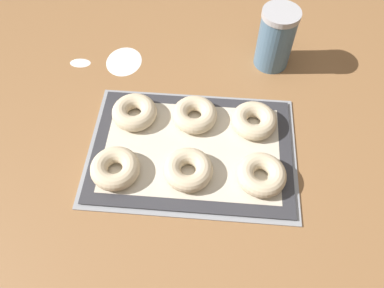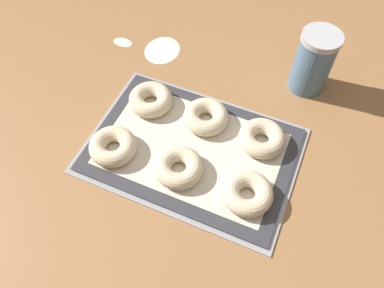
{
  "view_description": "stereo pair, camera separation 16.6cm",
  "coord_description": "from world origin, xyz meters",
  "px_view_note": "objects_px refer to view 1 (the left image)",
  "views": [
    {
      "loc": [
        0.06,
        -0.5,
        0.8
      ],
      "look_at": [
        0.02,
        0.01,
        0.03
      ],
      "focal_mm": 35.0,
      "sensor_mm": 36.0,
      "label": 1
    },
    {
      "loc": [
        0.22,
        -0.46,
        0.8
      ],
      "look_at": [
        0.02,
        0.01,
        0.03
      ],
      "focal_mm": 35.0,
      "sensor_mm": 36.0,
      "label": 2
    }
  ],
  "objects_px": {
    "bagel_front_center": "(188,170)",
    "bagel_back_left": "(134,112)",
    "bagel_front_left": "(115,168)",
    "bagel_back_center": "(195,115)",
    "bagel_front_right": "(261,175)",
    "flour_canister": "(276,38)",
    "baking_tray": "(192,150)",
    "bagel_back_right": "(254,121)"
  },
  "relations": [
    {
      "from": "baking_tray",
      "to": "bagel_front_right",
      "type": "bearing_deg",
      "value": -23.45
    },
    {
      "from": "bagel_front_left",
      "to": "bagel_front_center",
      "type": "bearing_deg",
      "value": 3.44
    },
    {
      "from": "baking_tray",
      "to": "bagel_front_left",
      "type": "height_order",
      "value": "bagel_front_left"
    },
    {
      "from": "bagel_front_left",
      "to": "bagel_back_left",
      "type": "bearing_deg",
      "value": 84.01
    },
    {
      "from": "bagel_front_right",
      "to": "bagel_back_left",
      "type": "bearing_deg",
      "value": 153.85
    },
    {
      "from": "baking_tray",
      "to": "bagel_front_center",
      "type": "xyz_separation_m",
      "value": [
        -0.0,
        -0.07,
        0.03
      ]
    },
    {
      "from": "bagel_front_left",
      "to": "bagel_back_left",
      "type": "xyz_separation_m",
      "value": [
        0.02,
        0.17,
        0.0
      ]
    },
    {
      "from": "bagel_front_right",
      "to": "bagel_back_right",
      "type": "relative_size",
      "value": 1.0
    },
    {
      "from": "bagel_front_right",
      "to": "flour_canister",
      "type": "height_order",
      "value": "flour_canister"
    },
    {
      "from": "baking_tray",
      "to": "flour_canister",
      "type": "xyz_separation_m",
      "value": [
        0.21,
        0.34,
        0.09
      ]
    },
    {
      "from": "bagel_front_right",
      "to": "flour_canister",
      "type": "xyz_separation_m",
      "value": [
        0.04,
        0.41,
        0.06
      ]
    },
    {
      "from": "baking_tray",
      "to": "bagel_front_center",
      "type": "height_order",
      "value": "bagel_front_center"
    },
    {
      "from": "flour_canister",
      "to": "bagel_back_right",
      "type": "bearing_deg",
      "value": -102.6
    },
    {
      "from": "baking_tray",
      "to": "bagel_back_left",
      "type": "bearing_deg",
      "value": 151.09
    },
    {
      "from": "bagel_front_center",
      "to": "bagel_back_right",
      "type": "distance_m",
      "value": 0.22
    },
    {
      "from": "bagel_front_center",
      "to": "bagel_back_center",
      "type": "xyz_separation_m",
      "value": [
        0.0,
        0.17,
        0.0
      ]
    },
    {
      "from": "bagel_back_left",
      "to": "flour_canister",
      "type": "distance_m",
      "value": 0.45
    },
    {
      "from": "bagel_back_center",
      "to": "baking_tray",
      "type": "bearing_deg",
      "value": -89.67
    },
    {
      "from": "bagel_front_center",
      "to": "bagel_front_right",
      "type": "distance_m",
      "value": 0.17
    },
    {
      "from": "bagel_front_right",
      "to": "bagel_front_center",
      "type": "bearing_deg",
      "value": 179.95
    },
    {
      "from": "bagel_back_right",
      "to": "flour_canister",
      "type": "bearing_deg",
      "value": 77.4
    },
    {
      "from": "baking_tray",
      "to": "bagel_back_left",
      "type": "height_order",
      "value": "bagel_back_left"
    },
    {
      "from": "flour_canister",
      "to": "baking_tray",
      "type": "bearing_deg",
      "value": -122.04
    },
    {
      "from": "baking_tray",
      "to": "flour_canister",
      "type": "distance_m",
      "value": 0.4
    },
    {
      "from": "bagel_back_left",
      "to": "bagel_front_center",
      "type": "bearing_deg",
      "value": -45.96
    },
    {
      "from": "bagel_back_left",
      "to": "bagel_back_center",
      "type": "xyz_separation_m",
      "value": [
        0.16,
        0.0,
        0.0
      ]
    },
    {
      "from": "bagel_front_center",
      "to": "bagel_back_left",
      "type": "relative_size",
      "value": 1.0
    },
    {
      "from": "baking_tray",
      "to": "bagel_back_center",
      "type": "bearing_deg",
      "value": 90.33
    },
    {
      "from": "bagel_front_left",
      "to": "bagel_back_right",
      "type": "bearing_deg",
      "value": 27.06
    },
    {
      "from": "bagel_front_left",
      "to": "bagel_front_right",
      "type": "bearing_deg",
      "value": 1.7
    },
    {
      "from": "bagel_front_center",
      "to": "bagel_back_left",
      "type": "distance_m",
      "value": 0.22
    },
    {
      "from": "bagel_back_left",
      "to": "flour_canister",
      "type": "xyz_separation_m",
      "value": [
        0.37,
        0.25,
        0.06
      ]
    },
    {
      "from": "bagel_back_left",
      "to": "flour_canister",
      "type": "relative_size",
      "value": 0.65
    },
    {
      "from": "baking_tray",
      "to": "bagel_front_left",
      "type": "xyz_separation_m",
      "value": [
        -0.18,
        -0.08,
        0.03
      ]
    },
    {
      "from": "bagel_front_right",
      "to": "bagel_back_right",
      "type": "distance_m",
      "value": 0.16
    },
    {
      "from": "bagel_back_center",
      "to": "bagel_back_right",
      "type": "height_order",
      "value": "same"
    },
    {
      "from": "baking_tray",
      "to": "bagel_front_left",
      "type": "bearing_deg",
      "value": -154.63
    },
    {
      "from": "baking_tray",
      "to": "bagel_front_center",
      "type": "bearing_deg",
      "value": -92.34
    },
    {
      "from": "bagel_back_center",
      "to": "flour_canister",
      "type": "bearing_deg",
      "value": 49.11
    },
    {
      "from": "bagel_back_center",
      "to": "flour_canister",
      "type": "height_order",
      "value": "flour_canister"
    },
    {
      "from": "bagel_front_left",
      "to": "bagel_front_right",
      "type": "xyz_separation_m",
      "value": [
        0.35,
        0.01,
        0.0
      ]
    },
    {
      "from": "bagel_front_center",
      "to": "bagel_back_left",
      "type": "bearing_deg",
      "value": 134.04
    }
  ]
}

